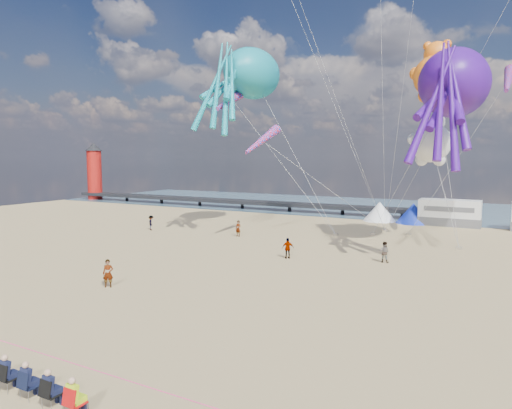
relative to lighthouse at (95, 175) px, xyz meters
name	(u,v)px	position (x,y,z in m)	size (l,w,h in m)	color
ground	(208,333)	(56.00, -44.00, -4.50)	(120.00, 120.00, 0.00)	tan
water	(417,209)	(56.00, 11.00, -4.48)	(120.00, 120.00, 0.00)	#3C5F73
pier	(220,201)	(28.00, 0.00, -3.50)	(60.00, 3.00, 0.50)	black
lighthouse	(95,175)	(0.00, 0.00, 0.00)	(2.60, 2.60, 9.00)	#A5140F
motorhome_0	(450,213)	(62.00, -4.00, -3.00)	(6.60, 2.50, 3.00)	silver
tent_white	(380,211)	(54.00, -4.00, -3.30)	(4.00, 4.00, 2.40)	white
tent_blue	(413,213)	(58.00, -4.00, -3.30)	(4.00, 4.00, 2.40)	#1933CC
spectator_row	(30,380)	(54.04, -51.39, -3.85)	(6.10, 0.90, 1.30)	black
rope_line	(128,381)	(56.00, -49.00, -4.48)	(0.03, 0.03, 34.00)	#F2338C
standing_person	(108,273)	(46.48, -40.86, -3.64)	(0.62, 0.41, 1.71)	tan
beachgoer_1	(384,252)	(59.70, -26.18, -3.71)	(0.77, 0.50, 1.58)	#7F6659
beachgoer_2	(151,223)	(34.01, -22.94, -3.70)	(0.77, 0.60, 1.59)	#7F6659
beachgoer_3	(288,248)	(52.79, -28.45, -3.69)	(1.05, 0.60, 1.62)	#7F6659
beachgoer_5	(238,229)	(44.32, -21.82, -3.70)	(1.48, 0.47, 1.60)	#7F6659
sandbag_a	(335,234)	(52.63, -16.58, -4.39)	(0.50, 0.35, 0.22)	gray
sandbag_b	(373,234)	(55.85, -14.43, -4.39)	(0.50, 0.35, 0.22)	gray
sandbag_c	(459,248)	(64.21, -18.20, -4.39)	(0.50, 0.35, 0.22)	gray
sandbag_d	(409,234)	(59.12, -12.91, -4.39)	(0.50, 0.35, 0.22)	gray
sandbag_e	(385,231)	(56.58, -12.14, -4.39)	(0.50, 0.35, 0.22)	gray
kite_octopus_teal	(252,74)	(43.72, -17.86, 12.02)	(4.41, 10.29, 11.76)	teal
kite_octopus_purple	(454,83)	(63.43, -19.94, 9.28)	(4.52, 10.55, 12.06)	#3D0E81
kite_panda	(431,143)	(61.18, -14.91, 4.69)	(4.39, 4.13, 6.20)	white
kite_teddy_orange	(435,77)	(61.94, -19.68, 9.95)	(4.24, 3.99, 5.98)	orange
windsock_left	(232,99)	(43.26, -21.13, 9.07)	(1.10, 7.67, 7.67)	red
windsock_mid	(508,80)	(67.22, -14.14, 10.10)	(1.00, 6.04, 6.04)	red
windsock_right	(262,140)	(47.79, -23.31, 4.90)	(0.90, 4.77, 4.77)	red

